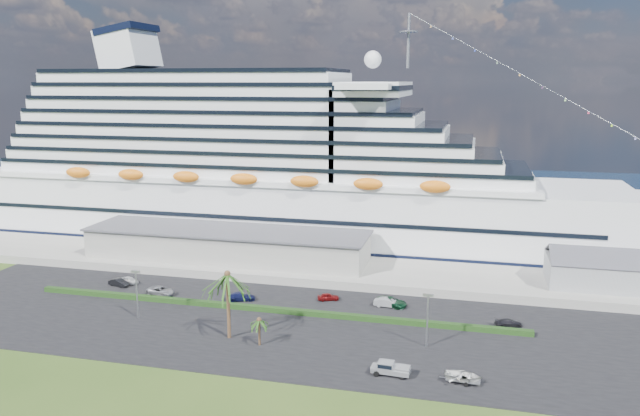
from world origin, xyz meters
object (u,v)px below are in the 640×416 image
(pickup_truck, at_px, (390,368))
(cruise_ship, at_px, (276,174))
(parked_car_3, at_px, (241,297))
(boat_trailer, at_px, (463,376))

(pickup_truck, bearing_deg, cruise_ship, 119.39)
(cruise_ship, height_order, parked_car_3, cruise_ship)
(cruise_ship, bearing_deg, pickup_truck, -60.61)
(parked_car_3, bearing_deg, boat_trailer, -140.20)
(cruise_ship, bearing_deg, boat_trailer, -54.70)
(boat_trailer, bearing_deg, cruise_ship, 125.30)
(pickup_truck, bearing_deg, parked_car_3, 143.18)
(cruise_ship, xyz_separation_m, parked_car_3, (7.27, -43.90, -15.83))
(parked_car_3, height_order, pickup_truck, pickup_truck)
(parked_car_3, bearing_deg, pickup_truck, -147.42)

